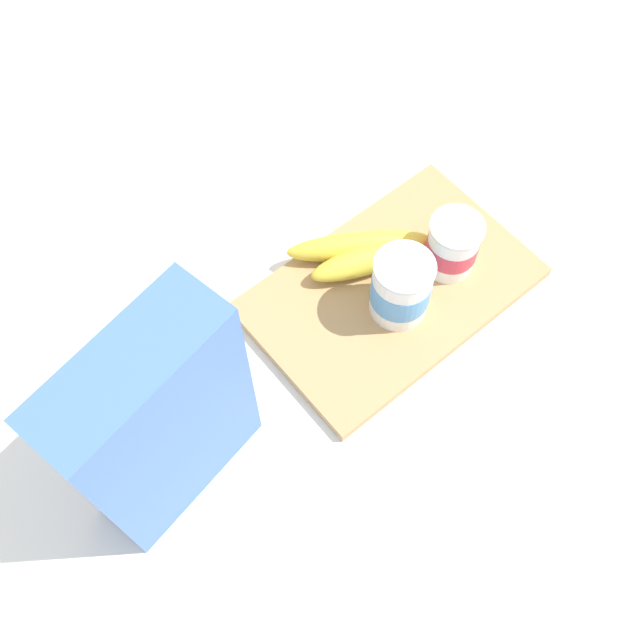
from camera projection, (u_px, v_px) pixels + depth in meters
ground_plane at (390, 293)px, 0.93m from camera, size 2.40×2.40×0.00m
cutting_board at (391, 290)px, 0.92m from camera, size 0.35×0.22×0.02m
cereal_box at (159, 424)px, 0.70m from camera, size 0.20×0.11×0.28m
yogurt_cup_front at (452, 246)px, 0.90m from camera, size 0.07×0.07×0.08m
yogurt_cup_back at (401, 288)px, 0.86m from camera, size 0.07×0.07×0.09m
banana_bunch at (364, 253)px, 0.92m from camera, size 0.17×0.13×0.04m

